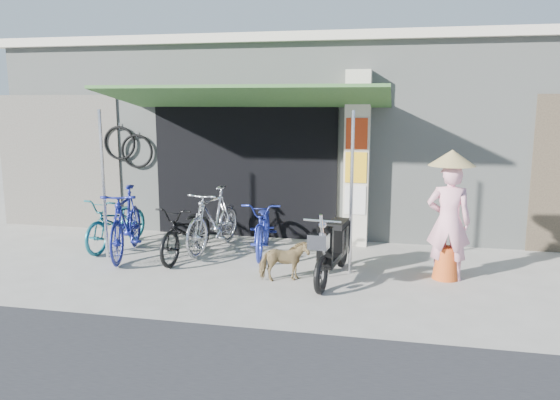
% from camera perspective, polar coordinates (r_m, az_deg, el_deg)
% --- Properties ---
extents(ground, '(80.00, 80.00, 0.00)m').
position_cam_1_polar(ground, '(7.57, -0.09, -8.86)').
color(ground, '#ACA69B').
rests_on(ground, ground).
extents(bicycle_shop, '(12.30, 5.30, 3.66)m').
position_cam_1_polar(bicycle_shop, '(12.20, 4.94, 7.20)').
color(bicycle_shop, gray).
rests_on(bicycle_shop, ground).
extents(shop_pillar, '(0.42, 0.44, 3.00)m').
position_cam_1_polar(shop_pillar, '(9.51, 8.04, 4.24)').
color(shop_pillar, beige).
rests_on(shop_pillar, ground).
extents(awning, '(4.60, 1.88, 2.72)m').
position_cam_1_polar(awning, '(8.95, -3.64, 10.46)').
color(awning, '#325D2A').
rests_on(awning, ground).
extents(neighbour_left, '(2.60, 0.06, 2.60)m').
position_cam_1_polar(neighbour_left, '(11.64, -22.07, 3.70)').
color(neighbour_left, '#6B665B').
rests_on(neighbour_left, ground).
extents(bike_teal, '(0.76, 1.75, 0.89)m').
position_cam_1_polar(bike_teal, '(9.75, -16.64, -2.22)').
color(bike_teal, '#165B65').
rests_on(bike_teal, ground).
extents(bike_blue, '(0.95, 1.94, 1.12)m').
position_cam_1_polar(bike_blue, '(9.13, -15.80, -2.25)').
color(bike_blue, navy).
rests_on(bike_blue, ground).
extents(bike_black, '(0.73, 1.73, 0.88)m').
position_cam_1_polar(bike_black, '(8.84, -9.66, -3.22)').
color(bike_black, black).
rests_on(bike_black, ground).
extents(bike_silver, '(0.80, 1.84, 1.07)m').
position_cam_1_polar(bike_silver, '(9.21, -6.97, -2.00)').
color(bike_silver, silver).
rests_on(bike_silver, ground).
extents(bike_navy, '(0.84, 1.80, 0.91)m').
position_cam_1_polar(bike_navy, '(8.99, -1.70, -2.77)').
color(bike_navy, '#22309E').
rests_on(bike_navy, ground).
extents(street_dog, '(0.75, 0.54, 0.58)m').
position_cam_1_polar(street_dog, '(7.64, 0.41, -6.40)').
color(street_dog, tan).
rests_on(street_dog, ground).
extents(moped, '(0.52, 1.74, 0.99)m').
position_cam_1_polar(moped, '(7.74, 5.59, -5.00)').
color(moped, black).
rests_on(moped, ground).
extents(nun, '(0.64, 0.64, 1.83)m').
position_cam_1_polar(nun, '(7.95, 17.23, -1.66)').
color(nun, '#F7A6B8').
rests_on(nun, ground).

